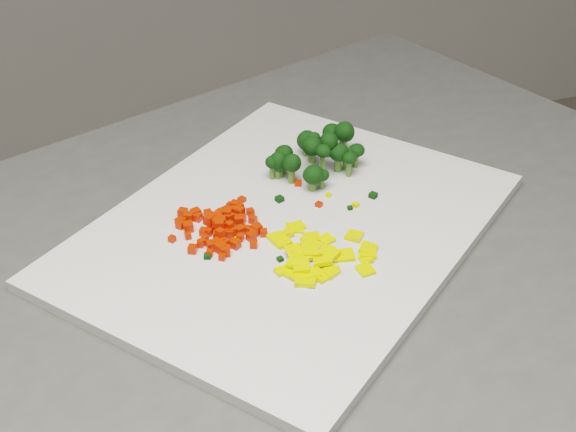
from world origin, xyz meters
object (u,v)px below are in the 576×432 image
object	(u,v)px
carrot_pile	(217,220)
pepper_pile	(312,250)
broccoli_pile	(312,150)
cutting_board	(288,228)

from	to	relation	value
carrot_pile	pepper_pile	bearing A→B (deg)	-44.13
carrot_pile	broccoli_pile	world-z (taller)	broccoli_pile
cutting_board	carrot_pile	world-z (taller)	carrot_pile
cutting_board	pepper_pile	world-z (taller)	pepper_pile
carrot_pile	cutting_board	bearing A→B (deg)	-9.99
pepper_pile	broccoli_pile	distance (m)	0.17
carrot_pile	pepper_pile	size ratio (longest dim) A/B	0.86
cutting_board	carrot_pile	xyz separation A→B (m)	(-0.07, 0.01, 0.02)
cutting_board	pepper_pile	xyz separation A→B (m)	(0.00, -0.06, 0.01)
carrot_pile	broccoli_pile	distance (m)	0.16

